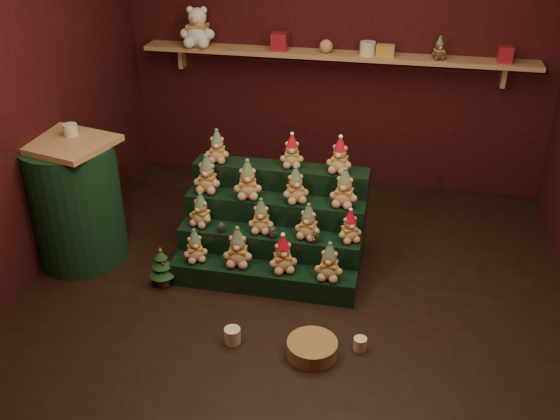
% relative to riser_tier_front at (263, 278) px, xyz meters
% --- Properties ---
extents(ground, '(4.00, 4.00, 0.00)m').
position_rel_riser_tier_front_xyz_m(ground, '(0.24, 0.02, -0.09)').
color(ground, black).
rests_on(ground, ground).
extents(back_wall, '(4.00, 0.10, 2.80)m').
position_rel_riser_tier_front_xyz_m(back_wall, '(0.24, 2.07, 1.31)').
color(back_wall, black).
rests_on(back_wall, ground).
extents(front_wall, '(4.00, 0.10, 2.80)m').
position_rel_riser_tier_front_xyz_m(front_wall, '(0.24, -2.03, 1.31)').
color(front_wall, black).
rests_on(front_wall, ground).
extents(left_wall, '(0.10, 4.00, 2.80)m').
position_rel_riser_tier_front_xyz_m(left_wall, '(-1.81, 0.02, 1.31)').
color(left_wall, black).
rests_on(left_wall, ground).
extents(back_shelf, '(3.60, 0.26, 0.24)m').
position_rel_riser_tier_front_xyz_m(back_shelf, '(0.24, 1.90, 1.20)').
color(back_shelf, '#A87C54').
rests_on(back_shelf, ground).
extents(riser_tier_front, '(1.40, 0.22, 0.18)m').
position_rel_riser_tier_front_xyz_m(riser_tier_front, '(0.00, 0.00, 0.00)').
color(riser_tier_front, black).
rests_on(riser_tier_front, ground).
extents(riser_tier_midfront, '(1.40, 0.22, 0.36)m').
position_rel_riser_tier_front_xyz_m(riser_tier_midfront, '(0.00, 0.22, 0.09)').
color(riser_tier_midfront, black).
rests_on(riser_tier_midfront, ground).
extents(riser_tier_midback, '(1.40, 0.22, 0.54)m').
position_rel_riser_tier_front_xyz_m(riser_tier_midback, '(0.00, 0.44, 0.18)').
color(riser_tier_midback, black).
rests_on(riser_tier_midback, ground).
extents(riser_tier_back, '(1.40, 0.22, 0.72)m').
position_rel_riser_tier_front_xyz_m(riser_tier_back, '(0.00, 0.66, 0.27)').
color(riser_tier_back, black).
rests_on(riser_tier_back, ground).
extents(teddy_0, '(0.24, 0.23, 0.26)m').
position_rel_riser_tier_front_xyz_m(teddy_0, '(-0.52, 0.01, 0.22)').
color(teddy_0, tan).
rests_on(teddy_0, riser_tier_front).
extents(teddy_1, '(0.24, 0.22, 0.31)m').
position_rel_riser_tier_front_xyz_m(teddy_1, '(-0.19, 0.02, 0.24)').
color(teddy_1, tan).
rests_on(teddy_1, riser_tier_front).
extents(teddy_2, '(0.26, 0.25, 0.29)m').
position_rel_riser_tier_front_xyz_m(teddy_2, '(0.15, 0.01, 0.23)').
color(teddy_2, tan).
rests_on(teddy_2, riser_tier_front).
extents(teddy_3, '(0.21, 0.19, 0.29)m').
position_rel_riser_tier_front_xyz_m(teddy_3, '(0.50, -0.02, 0.23)').
color(teddy_3, tan).
rests_on(teddy_3, riser_tier_front).
extents(teddy_4, '(0.23, 0.22, 0.27)m').
position_rel_riser_tier_front_xyz_m(teddy_4, '(-0.54, 0.24, 0.40)').
color(teddy_4, tan).
rests_on(teddy_4, riser_tier_midfront).
extents(teddy_5, '(0.21, 0.19, 0.27)m').
position_rel_riser_tier_front_xyz_m(teddy_5, '(-0.06, 0.23, 0.40)').
color(teddy_5, tan).
rests_on(teddy_5, riser_tier_midfront).
extents(teddy_6, '(0.22, 0.20, 0.27)m').
position_rel_riser_tier_front_xyz_m(teddy_6, '(0.30, 0.22, 0.41)').
color(teddy_6, tan).
rests_on(teddy_6, riser_tier_midfront).
extents(teddy_7, '(0.23, 0.23, 0.25)m').
position_rel_riser_tier_front_xyz_m(teddy_7, '(0.61, 0.23, 0.39)').
color(teddy_7, tan).
rests_on(teddy_7, riser_tier_midfront).
extents(teddy_8, '(0.22, 0.20, 0.30)m').
position_rel_riser_tier_front_xyz_m(teddy_8, '(-0.55, 0.46, 0.60)').
color(teddy_8, tan).
rests_on(teddy_8, riser_tier_midback).
extents(teddy_9, '(0.25, 0.24, 0.30)m').
position_rel_riser_tier_front_xyz_m(teddy_9, '(-0.21, 0.42, 0.60)').
color(teddy_9, tan).
rests_on(teddy_9, riser_tier_midback).
extents(teddy_10, '(0.26, 0.25, 0.28)m').
position_rel_riser_tier_front_xyz_m(teddy_10, '(0.16, 0.43, 0.59)').
color(teddy_10, tan).
rests_on(teddy_10, riser_tier_midback).
extents(teddy_11, '(0.24, 0.22, 0.30)m').
position_rel_riser_tier_front_xyz_m(teddy_11, '(0.53, 0.44, 0.60)').
color(teddy_11, tan).
rests_on(teddy_11, riser_tier_midback).
extents(teddy_12, '(0.20, 0.19, 0.26)m').
position_rel_riser_tier_front_xyz_m(teddy_12, '(-0.51, 0.64, 0.76)').
color(teddy_12, tan).
rests_on(teddy_12, riser_tier_back).
extents(teddy_13, '(0.21, 0.19, 0.26)m').
position_rel_riser_tier_front_xyz_m(teddy_13, '(0.09, 0.67, 0.76)').
color(teddy_13, tan).
rests_on(teddy_13, riser_tier_back).
extents(teddy_14, '(0.22, 0.21, 0.28)m').
position_rel_riser_tier_front_xyz_m(teddy_14, '(0.47, 0.65, 0.77)').
color(teddy_14, tan).
rests_on(teddy_14, riser_tier_back).
extents(snow_globe_a, '(0.06, 0.06, 0.08)m').
position_rel_riser_tier_front_xyz_m(snow_globe_a, '(-0.35, 0.16, 0.31)').
color(snow_globe_a, black).
rests_on(snow_globe_a, riser_tier_midfront).
extents(snow_globe_b, '(0.07, 0.07, 0.09)m').
position_rel_riser_tier_front_xyz_m(snow_globe_b, '(0.05, 0.16, 0.32)').
color(snow_globe_b, black).
rests_on(snow_globe_b, riser_tier_midfront).
extents(snow_globe_c, '(0.07, 0.07, 0.09)m').
position_rel_riser_tier_front_xyz_m(snow_globe_c, '(0.36, 0.16, 0.31)').
color(snow_globe_c, black).
rests_on(snow_globe_c, riser_tier_midfront).
extents(side_table, '(0.78, 0.71, 1.02)m').
position_rel_riser_tier_front_xyz_m(side_table, '(-1.53, 0.14, 0.41)').
color(side_table, '#A87C54').
rests_on(side_table, ground).
extents(table_ornament, '(0.11, 0.11, 0.09)m').
position_rel_riser_tier_front_xyz_m(table_ornament, '(-1.53, 0.24, 0.97)').
color(table_ornament, beige).
rests_on(table_ornament, side_table).
extents(mini_christmas_tree, '(0.20, 0.20, 0.33)m').
position_rel_riser_tier_front_xyz_m(mini_christmas_tree, '(-0.75, -0.10, 0.07)').
color(mini_christmas_tree, '#4B271B').
rests_on(mini_christmas_tree, ground).
extents(mug_left, '(0.11, 0.11, 0.11)m').
position_rel_riser_tier_front_xyz_m(mug_left, '(-0.05, -0.64, -0.04)').
color(mug_left, beige).
rests_on(mug_left, ground).
extents(mug_right, '(0.09, 0.09, 0.09)m').
position_rel_riser_tier_front_xyz_m(mug_right, '(0.78, -0.53, -0.05)').
color(mug_right, beige).
rests_on(mug_right, ground).
extents(wicker_basket, '(0.35, 0.35, 0.10)m').
position_rel_riser_tier_front_xyz_m(wicker_basket, '(0.48, -0.65, -0.04)').
color(wicker_basket, olive).
rests_on(wicker_basket, ground).
extents(white_bear, '(0.35, 0.32, 0.46)m').
position_rel_riser_tier_front_xyz_m(white_bear, '(-1.04, 1.86, 1.46)').
color(white_bear, white).
rests_on(white_bear, back_shelf).
extents(brown_bear, '(0.17, 0.17, 0.19)m').
position_rel_riser_tier_front_xyz_m(brown_bear, '(1.16, 1.86, 1.33)').
color(brown_bear, '#452E17').
rests_on(brown_bear, back_shelf).
extents(gift_tin_red_a, '(0.14, 0.14, 0.16)m').
position_rel_riser_tier_front_xyz_m(gift_tin_red_a, '(-0.27, 1.87, 1.31)').
color(gift_tin_red_a, '#AA1A27').
rests_on(gift_tin_red_a, back_shelf).
extents(gift_tin_cream, '(0.14, 0.14, 0.12)m').
position_rel_riser_tier_front_xyz_m(gift_tin_cream, '(0.54, 1.87, 1.29)').
color(gift_tin_cream, beige).
rests_on(gift_tin_cream, back_shelf).
extents(gift_tin_red_b, '(0.12, 0.12, 0.14)m').
position_rel_riser_tier_front_xyz_m(gift_tin_red_b, '(1.71, 1.87, 1.30)').
color(gift_tin_red_b, '#AA1A27').
rests_on(gift_tin_red_b, back_shelf).
extents(shelf_plush_ball, '(0.12, 0.12, 0.12)m').
position_rel_riser_tier_front_xyz_m(shelf_plush_ball, '(0.16, 1.87, 1.29)').
color(shelf_plush_ball, tan).
rests_on(shelf_plush_ball, back_shelf).
extents(scarf_gift_box, '(0.16, 0.10, 0.10)m').
position_rel_riser_tier_front_xyz_m(scarf_gift_box, '(0.69, 1.87, 1.28)').
color(scarf_gift_box, orange).
rests_on(scarf_gift_box, back_shelf).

